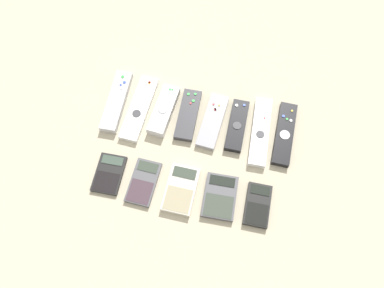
% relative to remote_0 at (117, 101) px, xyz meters
% --- Properties ---
extents(ground_plane, '(3.00, 3.00, 0.00)m').
position_rel_remote_0_xyz_m(ground_plane, '(0.25, -0.13, -0.01)').
color(ground_plane, '#B2A88E').
extents(remote_0, '(0.06, 0.20, 0.02)m').
position_rel_remote_0_xyz_m(remote_0, '(0.00, 0.00, 0.00)').
color(remote_0, '#B7B7BC').
rests_on(remote_0, ground_plane).
extents(remote_1, '(0.06, 0.22, 0.02)m').
position_rel_remote_0_xyz_m(remote_1, '(0.07, -0.01, -0.00)').
color(remote_1, white).
rests_on(remote_1, ground_plane).
extents(remote_2, '(0.06, 0.16, 0.03)m').
position_rel_remote_0_xyz_m(remote_2, '(0.14, -0.00, 0.00)').
color(remote_2, silver).
rests_on(remote_2, ground_plane).
extents(remote_3, '(0.06, 0.16, 0.02)m').
position_rel_remote_0_xyz_m(remote_3, '(0.22, 0.00, -0.00)').
color(remote_3, '#333338').
rests_on(remote_3, ground_plane).
extents(remote_4, '(0.07, 0.18, 0.02)m').
position_rel_remote_0_xyz_m(remote_4, '(0.29, -0.00, -0.00)').
color(remote_4, gray).
rests_on(remote_4, ground_plane).
extents(remote_5, '(0.05, 0.16, 0.02)m').
position_rel_remote_0_xyz_m(remote_5, '(0.36, 0.00, -0.00)').
color(remote_5, black).
rests_on(remote_5, ground_plane).
extents(remote_6, '(0.06, 0.22, 0.02)m').
position_rel_remote_0_xyz_m(remote_6, '(0.43, -0.00, -0.00)').
color(remote_6, white).
rests_on(remote_6, ground_plane).
extents(remote_7, '(0.05, 0.20, 0.02)m').
position_rel_remote_0_xyz_m(remote_7, '(0.50, 0.00, -0.00)').
color(remote_7, black).
rests_on(remote_7, ground_plane).
extents(calculator_0, '(0.08, 0.11, 0.01)m').
position_rel_remote_0_xyz_m(calculator_0, '(0.05, -0.22, -0.01)').
color(calculator_0, black).
rests_on(calculator_0, ground_plane).
extents(calculator_1, '(0.07, 0.13, 0.01)m').
position_rel_remote_0_xyz_m(calculator_1, '(0.15, -0.22, -0.01)').
color(calculator_1, '#4C4C51').
rests_on(calculator_1, ground_plane).
extents(calculator_2, '(0.08, 0.13, 0.02)m').
position_rel_remote_0_xyz_m(calculator_2, '(0.25, -0.22, -0.00)').
color(calculator_2, beige).
rests_on(calculator_2, ground_plane).
extents(calculator_3, '(0.09, 0.12, 0.02)m').
position_rel_remote_0_xyz_m(calculator_3, '(0.35, -0.22, -0.00)').
color(calculator_3, '#4C4C51').
rests_on(calculator_3, ground_plane).
extents(calculator_4, '(0.07, 0.12, 0.02)m').
position_rel_remote_0_xyz_m(calculator_4, '(0.45, -0.22, -0.00)').
color(calculator_4, black).
rests_on(calculator_4, ground_plane).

